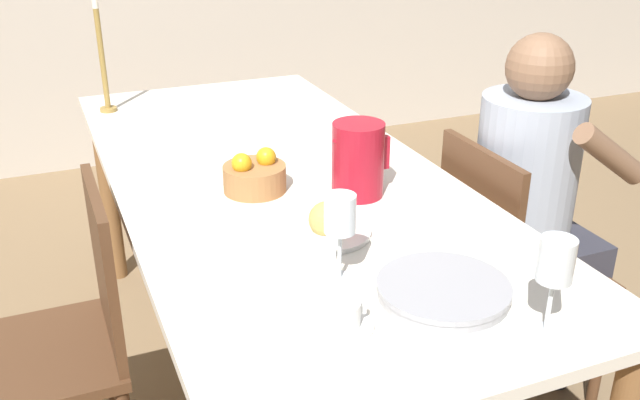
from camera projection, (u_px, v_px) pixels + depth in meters
name	position (u px, v px, depth m)	size (l,w,h in m)	color
ground_plane	(284.00, 390.00, 2.38)	(20.00, 20.00, 0.00)	#7F6647
dining_table	(279.00, 204.00, 2.09)	(0.92, 2.09, 0.78)	silver
chair_person_side	(507.00, 266.00, 2.19)	(0.42, 0.42, 0.87)	#51331E
chair_opposite	(63.00, 340.00, 1.85)	(0.42, 0.42, 0.87)	#51331E
person_seated	(533.00, 192.00, 2.15)	(0.39, 0.41, 1.17)	#33333D
red_pitcher	(358.00, 159.00, 1.88)	(0.16, 0.14, 0.20)	#A31423
wine_glass_water	(340.00, 218.00, 1.46)	(0.07, 0.07, 0.20)	white
wine_glass_juice	(555.00, 266.00, 1.28)	(0.07, 0.07, 0.20)	white
teacup_near_person	(341.00, 317.00, 1.34)	(0.13, 0.13, 0.06)	white
serving_tray	(443.00, 290.00, 1.45)	(0.27, 0.27, 0.03)	#9E9EA3
bread_plate	(326.00, 225.00, 1.70)	(0.21, 0.21, 0.09)	white
fruit_bowl	(255.00, 176.00, 1.93)	(0.17, 0.17, 0.12)	#9E6B3D
candlestick_tall	(103.00, 65.00, 2.54)	(0.06, 0.06, 0.42)	olive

